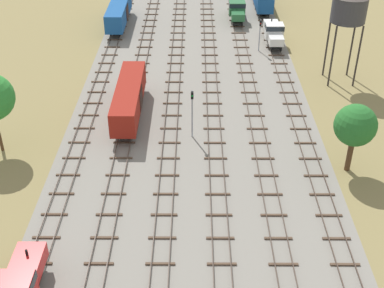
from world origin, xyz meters
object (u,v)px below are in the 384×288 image
(freight_boxcar_left_near, at_px, (129,97))
(shunter_loco_centre_right_far, at_px, (237,9))
(water_tower, at_px, (349,8))
(shunter_loco_right_mid, at_px, (274,32))
(freight_boxcar_far_left_midfar, at_px, (119,11))
(signal_post_near, at_px, (260,31))
(signal_post_mid, at_px, (192,108))

(freight_boxcar_left_near, relative_size, shunter_loco_centre_right_far, 1.65)
(shunter_loco_centre_right_far, relative_size, water_tower, 0.71)
(shunter_loco_right_mid, distance_m, water_tower, 16.60)
(freight_boxcar_far_left_midfar, xyz_separation_m, signal_post_near, (22.25, -10.74, 0.67))
(signal_post_near, bearing_deg, freight_boxcar_left_near, -131.39)
(freight_boxcar_far_left_midfar, height_order, signal_post_mid, signal_post_mid)
(freight_boxcar_left_near, distance_m, signal_post_near, 26.18)
(freight_boxcar_left_near, height_order, shunter_loco_centre_right_far, freight_boxcar_left_near)
(shunter_loco_centre_right_far, distance_m, signal_post_mid, 38.65)
(shunter_loco_right_mid, bearing_deg, signal_post_mid, -114.45)
(water_tower, bearing_deg, shunter_loco_centre_right_far, 117.22)
(water_tower, bearing_deg, shunter_loco_right_mid, 119.17)
(shunter_loco_right_mid, relative_size, freight_boxcar_far_left_midfar, 0.60)
(shunter_loco_centre_right_far, bearing_deg, signal_post_mid, -101.08)
(water_tower, height_order, signal_post_mid, water_tower)
(water_tower, relative_size, signal_post_near, 2.44)
(freight_boxcar_far_left_midfar, xyz_separation_m, water_tower, (31.84, -20.73, 7.44))
(freight_boxcar_far_left_midfar, bearing_deg, freight_boxcar_left_near, -80.75)
(signal_post_near, bearing_deg, water_tower, -46.16)
(freight_boxcar_left_near, xyz_separation_m, signal_post_near, (17.30, 19.63, 0.67))
(signal_post_mid, bearing_deg, freight_boxcar_far_left_midfar, 109.36)
(shunter_loco_right_mid, height_order, water_tower, water_tower)
(freight_boxcar_far_left_midfar, relative_size, signal_post_mid, 2.43)
(signal_post_near, height_order, signal_post_mid, signal_post_mid)
(signal_post_near, bearing_deg, shunter_loco_centre_right_far, 100.40)
(signal_post_near, bearing_deg, freight_boxcar_far_left_midfar, 154.24)
(freight_boxcar_left_near, bearing_deg, signal_post_mid, -32.92)
(freight_boxcar_left_near, height_order, shunter_loco_right_mid, freight_boxcar_left_near)
(shunter_loco_right_mid, distance_m, shunter_loco_centre_right_far, 11.79)
(freight_boxcar_left_near, distance_m, water_tower, 29.53)
(freight_boxcar_left_near, relative_size, water_tower, 1.18)
(freight_boxcar_left_near, relative_size, signal_post_near, 2.87)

